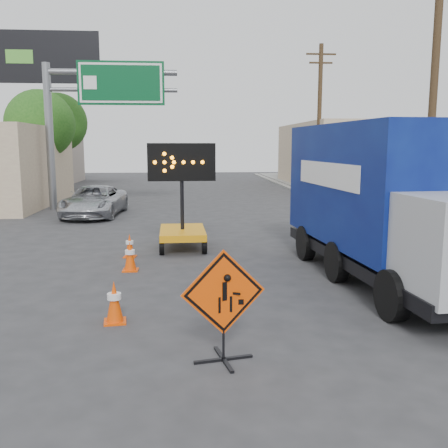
{
  "coord_description": "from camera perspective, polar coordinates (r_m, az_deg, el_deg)",
  "views": [
    {
      "loc": [
        -0.26,
        -6.3,
        3.08
      ],
      "look_at": [
        0.57,
        3.94,
        1.44
      ],
      "focal_mm": 40.0,
      "sensor_mm": 36.0,
      "label": 1
    }
  ],
  "objects": [
    {
      "name": "ground",
      "position": [
        7.02,
        -2.12,
        -16.93
      ],
      "size": [
        100.0,
        100.0,
        0.0
      ],
      "primitive_type": "plane",
      "color": "#2D2D30",
      "rests_on": "ground"
    },
    {
      "name": "curb_right",
      "position": [
        22.77,
        14.54,
        1.16
      ],
      "size": [
        0.4,
        60.0,
        0.12
      ],
      "primitive_type": "cube",
      "color": "gray",
      "rests_on": "ground"
    },
    {
      "name": "sidewalk_right",
      "position": [
        23.63,
        19.82,
        1.23
      ],
      "size": [
        4.0,
        60.0,
        0.15
      ],
      "primitive_type": "cube",
      "color": "gray",
      "rests_on": "ground"
    },
    {
      "name": "building_right_far",
      "position": [
        38.66,
        15.57,
        7.58
      ],
      "size": [
        10.0,
        14.0,
        4.6
      ],
      "primitive_type": "cube",
      "color": "beige",
      "rests_on": "ground"
    },
    {
      "name": "highway_gantry",
      "position": [
        24.7,
        -14.76,
        13.41
      ],
      "size": [
        6.18,
        0.38,
        6.9
      ],
      "color": "slate",
      "rests_on": "ground"
    },
    {
      "name": "billboard",
      "position": [
        33.45,
        -19.36,
        15.92
      ],
      "size": [
        6.1,
        0.54,
        9.85
      ],
      "color": "slate",
      "rests_on": "ground"
    },
    {
      "name": "utility_pole_near",
      "position": [
        18.35,
        22.8,
        13.4
      ],
      "size": [
        1.8,
        0.26,
        9.0
      ],
      "color": "#3F2C1B",
      "rests_on": "ground"
    },
    {
      "name": "utility_pole_far",
      "position": [
        31.45,
        10.83,
        11.84
      ],
      "size": [
        1.8,
        0.26,
        9.0
      ],
      "color": "#3F2C1B",
      "rests_on": "ground"
    },
    {
      "name": "tree_left_near",
      "position": [
        29.36,
        -20.28,
        10.63
      ],
      "size": [
        3.71,
        3.71,
        6.03
      ],
      "color": "#3F2C1B",
      "rests_on": "ground"
    },
    {
      "name": "tree_left_far",
      "position": [
        37.37,
        -18.5,
        10.94
      ],
      "size": [
        4.1,
        4.1,
        6.66
      ],
      "color": "#3F2C1B",
      "rests_on": "ground"
    },
    {
      "name": "construction_sign",
      "position": [
        7.13,
        -0.06,
        -9.0
      ],
      "size": [
        1.21,
        0.87,
        1.63
      ],
      "rotation": [
        0.0,
        0.0,
        0.2
      ],
      "color": "black",
      "rests_on": "ground"
    },
    {
      "name": "arrow_board",
      "position": [
        14.85,
        -4.78,
        -0.2
      ],
      "size": [
        1.97,
        2.22,
        3.12
      ],
      "rotation": [
        0.0,
        0.0,
        0.02
      ],
      "color": "orange",
      "rests_on": "ground"
    },
    {
      "name": "pickup_truck",
      "position": [
        22.35,
        -14.61,
        2.55
      ],
      "size": [
        2.53,
        4.87,
        1.31
      ],
      "primitive_type": "imported",
      "rotation": [
        0.0,
        0.0,
        -0.08
      ],
      "color": "#B9BBC1",
      "rests_on": "ground"
    },
    {
      "name": "box_truck",
      "position": [
        11.79,
        17.84,
        1.47
      ],
      "size": [
        2.83,
        7.62,
        3.55
      ],
      "rotation": [
        0.0,
        0.0,
        0.08
      ],
      "color": "black",
      "rests_on": "ground"
    },
    {
      "name": "cone_a",
      "position": [
        8.97,
        -12.42,
        -8.68
      ],
      "size": [
        0.42,
        0.42,
        0.75
      ],
      "rotation": [
        0.0,
        0.0,
        0.12
      ],
      "color": "#E74404",
      "rests_on": "ground"
    },
    {
      "name": "cone_b",
      "position": [
        12.48,
        -10.69,
        -3.61
      ],
      "size": [
        0.38,
        0.38,
        0.74
      ],
      "rotation": [
        0.0,
        0.0,
        -0.02
      ],
      "color": "#E74404",
      "rests_on": "ground"
    },
    {
      "name": "cone_c",
      "position": [
        13.99,
        -10.73,
        -2.43
      ],
      "size": [
        0.37,
        0.37,
        0.65
      ],
      "rotation": [
        0.0,
        0.0,
        -0.12
      ],
      "color": "#E74404",
      "rests_on": "ground"
    }
  ]
}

